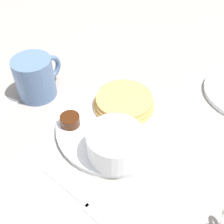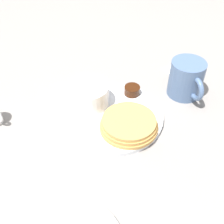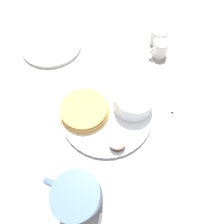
# 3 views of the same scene
# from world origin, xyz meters

# --- Properties ---
(ground_plane) EXTENTS (4.00, 4.00, 0.00)m
(ground_plane) POSITION_xyz_m (0.00, 0.00, 0.00)
(ground_plane) COLOR gray
(plate) EXTENTS (0.25, 0.25, 0.01)m
(plate) POSITION_xyz_m (0.00, 0.00, 0.01)
(plate) COLOR white
(plate) RESTS_ON ground_plane
(pancake_stack) EXTENTS (0.14, 0.14, 0.03)m
(pancake_stack) POSITION_xyz_m (-0.00, 0.06, 0.03)
(pancake_stack) COLOR tan
(pancake_stack) RESTS_ON plate
(bowl) EXTENTS (0.11, 0.11, 0.06)m
(bowl) POSITION_xyz_m (0.02, -0.07, 0.04)
(bowl) COLOR white
(bowl) RESTS_ON plate
(syrup_cup) EXTENTS (0.04, 0.04, 0.02)m
(syrup_cup) POSITION_xyz_m (-0.09, -0.03, 0.02)
(syrup_cup) COLOR #38190A
(syrup_cup) RESTS_ON plate
(butter_ramekin) EXTENTS (0.04, 0.04, 0.04)m
(butter_ramekin) POSITION_xyz_m (0.02, -0.09, 0.03)
(butter_ramekin) COLOR white
(butter_ramekin) RESTS_ON plate
(coffee_mug) EXTENTS (0.09, 0.12, 0.10)m
(coffee_mug) POSITION_xyz_m (-0.21, 0.05, 0.05)
(coffee_mug) COLOR slate
(coffee_mug) RESTS_ON ground_plane
(fork) EXTENTS (0.15, 0.07, 0.00)m
(fork) POSITION_xyz_m (-0.01, -0.18, 0.00)
(fork) COLOR silver
(fork) RESTS_ON ground_plane
(napkin) EXTENTS (0.12, 0.10, 0.00)m
(napkin) POSITION_xyz_m (-0.30, -0.03, 0.00)
(napkin) COLOR white
(napkin) RESTS_ON ground_plane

